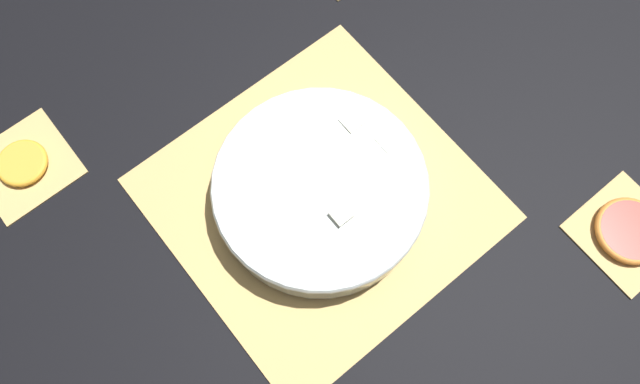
# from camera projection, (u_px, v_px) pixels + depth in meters

# --- Properties ---
(ground_plane) EXTENTS (6.00, 6.00, 0.00)m
(ground_plane) POSITION_uv_depth(u_px,v_px,m) (320.00, 199.00, 0.88)
(ground_plane) COLOR black
(bamboo_mat_center) EXTENTS (0.41, 0.41, 0.01)m
(bamboo_mat_center) POSITION_uv_depth(u_px,v_px,m) (320.00, 198.00, 0.87)
(bamboo_mat_center) COLOR tan
(bamboo_mat_center) RESTS_ON ground_plane
(coaster_mat_near_right) EXTENTS (0.13, 0.13, 0.01)m
(coaster_mat_near_right) POSITION_uv_depth(u_px,v_px,m) (25.00, 165.00, 0.89)
(coaster_mat_near_right) COLOR tan
(coaster_mat_near_right) RESTS_ON ground_plane
(coaster_mat_far_left) EXTENTS (0.13, 0.13, 0.01)m
(coaster_mat_far_left) POSITION_uv_depth(u_px,v_px,m) (627.00, 233.00, 0.86)
(coaster_mat_far_left) COLOR tan
(coaster_mat_far_left) RESTS_ON ground_plane
(fruit_salad_bowl) EXTENTS (0.29, 0.29, 0.06)m
(fruit_salad_bowl) POSITION_uv_depth(u_px,v_px,m) (320.00, 189.00, 0.84)
(fruit_salad_bowl) COLOR silver
(fruit_salad_bowl) RESTS_ON bamboo_mat_center
(orange_slice_whole) EXTENTS (0.07, 0.07, 0.01)m
(orange_slice_whole) POSITION_uv_depth(u_px,v_px,m) (22.00, 163.00, 0.88)
(orange_slice_whole) COLOR #F9A338
(orange_slice_whole) RESTS_ON coaster_mat_near_right
(grapefruit_slice) EXTENTS (0.10, 0.10, 0.01)m
(grapefruit_slice) POSITION_uv_depth(u_px,v_px,m) (630.00, 231.00, 0.85)
(grapefruit_slice) COLOR red
(grapefruit_slice) RESTS_ON coaster_mat_far_left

